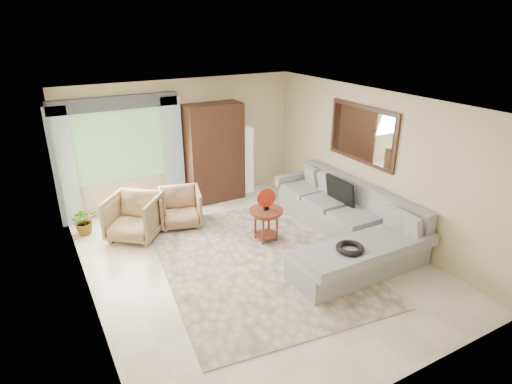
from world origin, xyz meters
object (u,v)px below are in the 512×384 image
tv_screen (340,191)px  armchair_right (180,208)px  sectional_sofa (345,226)px  potted_plant (84,220)px  armchair_left (134,217)px  armoire (214,153)px  coffee_table (266,224)px  floor_lamp (246,160)px

tv_screen → armchair_right: 3.04m
sectional_sofa → potted_plant: size_ratio=6.55×
armchair_left → armchair_right: armchair_left is taller
armchair_right → armoire: armoire is taller
coffee_table → potted_plant: (-2.79, 1.86, -0.05)m
coffee_table → armchair_right: bearing=129.7°
armoire → sectional_sofa: bearing=-66.9°
tv_screen → coffee_table: bearing=174.3°
armchair_left → floor_lamp: 3.02m
coffee_table → floor_lamp: floor_lamp is taller
armchair_right → potted_plant: bearing=178.2°
coffee_table → armoire: size_ratio=0.29×
coffee_table → tv_screen: bearing=-5.7°
sectional_sofa → tv_screen: bearing=63.1°
tv_screen → coffee_table: 1.57m
armoire → floor_lamp: 0.86m
potted_plant → armoire: size_ratio=0.25×
armchair_left → tv_screen: bearing=17.4°
tv_screen → armchair_left: size_ratio=0.84×
sectional_sofa → floor_lamp: size_ratio=2.31×
armchair_right → coffee_table: bearing=-35.1°
armchair_left → armchair_right: size_ratio=1.12×
potted_plant → armchair_right: bearing=-17.1°
armchair_left → floor_lamp: bearing=59.1°
armchair_right → tv_screen: bearing=-14.4°
floor_lamp → armchair_right: bearing=-154.1°
tv_screen → armoire: size_ratio=0.35×
tv_screen → floor_lamp: 2.53m
armoire → armchair_left: bearing=-154.8°
armoire → armchair_right: bearing=-142.2°
coffee_table → armoire: bearing=89.7°
coffee_table → potted_plant: coffee_table is taller
armchair_left → potted_plant: (-0.78, 0.59, -0.14)m
tv_screen → armoire: armoire is taller
potted_plant → floor_lamp: 3.66m
coffee_table → armoire: 2.34m
armchair_left → floor_lamp: (2.82, 1.01, 0.35)m
floor_lamp → sectional_sofa: bearing=-81.7°
armchair_right → floor_lamp: floor_lamp is taller
coffee_table → armchair_right: armchair_right is taller
coffee_table → potted_plant: bearing=146.3°
sectional_sofa → armchair_left: bearing=149.1°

